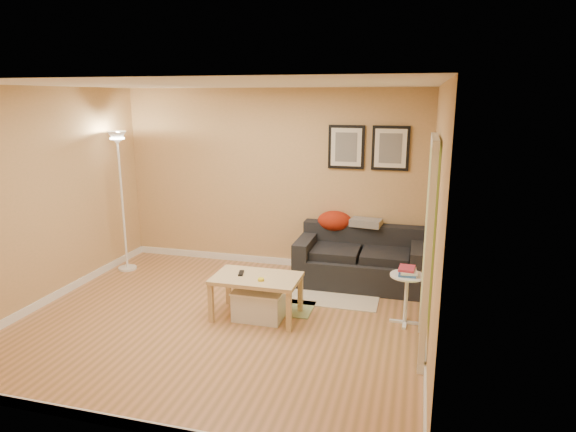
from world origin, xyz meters
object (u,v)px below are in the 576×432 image
object	(u,v)px
sofa	(361,257)
side_table	(406,299)
coffee_table	(257,297)
storage_bin	(259,304)
floor_lamp	(123,206)
book_stack	(408,271)

from	to	relation	value
sofa	side_table	size ratio (longest dim) A/B	2.94
coffee_table	side_table	distance (m)	1.68
storage_bin	floor_lamp	size ratio (longest dim) A/B	0.28
sofa	storage_bin	bearing A→B (deg)	-125.14
book_stack	storage_bin	bearing A→B (deg)	-160.28
book_stack	floor_lamp	bearing A→B (deg)	178.22
floor_lamp	storage_bin	bearing A→B (deg)	-23.93
storage_bin	book_stack	world-z (taller)	book_stack
sofa	floor_lamp	size ratio (longest dim) A/B	0.84
side_table	book_stack	size ratio (longest dim) A/B	2.30
side_table	coffee_table	bearing A→B (deg)	-170.87
coffee_table	sofa	bearing A→B (deg)	69.87
side_table	floor_lamp	bearing A→B (deg)	169.14
storage_bin	sofa	bearing A→B (deg)	54.86
sofa	book_stack	distance (m)	1.28
side_table	floor_lamp	distance (m)	4.15
coffee_table	floor_lamp	size ratio (longest dim) A/B	0.49
coffee_table	book_stack	world-z (taller)	book_stack
book_stack	side_table	bearing A→B (deg)	-79.55
sofa	floor_lamp	bearing A→B (deg)	-174.52
floor_lamp	book_stack	bearing A→B (deg)	-10.64
storage_bin	side_table	size ratio (longest dim) A/B	0.99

